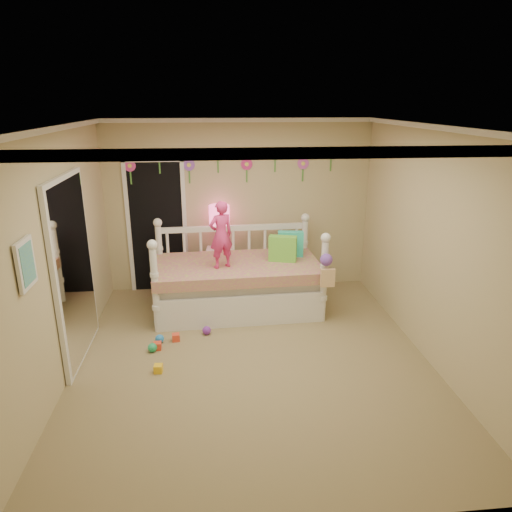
{
  "coord_description": "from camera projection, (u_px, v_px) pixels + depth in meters",
  "views": [
    {
      "loc": [
        -0.42,
        -4.7,
        2.84
      ],
      "look_at": [
        0.1,
        0.6,
        1.05
      ],
      "focal_mm": 32.58,
      "sensor_mm": 36.0,
      "label": 1
    }
  ],
  "objects": [
    {
      "name": "floor",
      "position": [
        253.0,
        358.0,
        5.37
      ],
      "size": [
        4.0,
        4.5,
        0.01
      ],
      "primitive_type": "cube",
      "color": "#7F684C",
      "rests_on": "ground"
    },
    {
      "name": "ceiling",
      "position": [
        252.0,
        126.0,
        4.55
      ],
      "size": [
        4.0,
        4.5,
        0.01
      ],
      "primitive_type": "cube",
      "color": "white",
      "rests_on": "floor"
    },
    {
      "name": "back_wall",
      "position": [
        239.0,
        207.0,
        7.08
      ],
      "size": [
        4.0,
        0.01,
        2.6
      ],
      "primitive_type": "cube",
      "color": "tan",
      "rests_on": "floor"
    },
    {
      "name": "left_wall",
      "position": [
        59.0,
        258.0,
        4.77
      ],
      "size": [
        0.01,
        4.5,
        2.6
      ],
      "primitive_type": "cube",
      "color": "tan",
      "rests_on": "floor"
    },
    {
      "name": "right_wall",
      "position": [
        432.0,
        246.0,
        5.15
      ],
      "size": [
        0.01,
        4.5,
        2.6
      ],
      "primitive_type": "cube",
      "color": "tan",
      "rests_on": "floor"
    },
    {
      "name": "crown_molding",
      "position": [
        252.0,
        129.0,
        4.56
      ],
      "size": [
        4.0,
        4.5,
        0.06
      ],
      "primitive_type": null,
      "color": "white",
      "rests_on": "ceiling"
    },
    {
      "name": "daybed",
      "position": [
        237.0,
        267.0,
        6.48
      ],
      "size": [
        2.36,
        1.34,
        1.25
      ],
      "primitive_type": null,
      "rotation": [
        0.0,
        0.0,
        0.04
      ],
      "color": "white",
      "rests_on": "floor"
    },
    {
      "name": "pillow_turquoise",
      "position": [
        291.0,
        244.0,
        6.67
      ],
      "size": [
        0.38,
        0.17,
        0.36
      ],
      "primitive_type": "cube",
      "rotation": [
        0.0,
        0.0,
        -0.13
      ],
      "color": "#2AD5AB",
      "rests_on": "daybed"
    },
    {
      "name": "pillow_lime",
      "position": [
        283.0,
        249.0,
        6.46
      ],
      "size": [
        0.4,
        0.24,
        0.36
      ],
      "primitive_type": "cube",
      "rotation": [
        0.0,
        0.0,
        -0.28
      ],
      "color": "#6FCF3F",
      "rests_on": "daybed"
    },
    {
      "name": "child",
      "position": [
        221.0,
        235.0,
        6.12
      ],
      "size": [
        0.39,
        0.33,
        0.91
      ],
      "primitive_type": "imported",
      "rotation": [
        0.0,
        0.0,
        3.56
      ],
      "color": "#E83482",
      "rests_on": "daybed"
    },
    {
      "name": "nightstand",
      "position": [
        221.0,
        270.0,
        7.19
      ],
      "size": [
        0.44,
        0.35,
        0.69
      ],
      "primitive_type": "cube",
      "rotation": [
        0.0,
        0.0,
        -0.09
      ],
      "color": "white",
      "rests_on": "floor"
    },
    {
      "name": "table_lamp",
      "position": [
        219.0,
        220.0,
        6.94
      ],
      "size": [
        0.31,
        0.31,
        0.67
      ],
      "color": "#EA1F84",
      "rests_on": "nightstand"
    },
    {
      "name": "closet_doorway",
      "position": [
        157.0,
        226.0,
        7.04
      ],
      "size": [
        0.9,
        0.04,
        2.07
      ],
      "primitive_type": "cube",
      "color": "black",
      "rests_on": "back_wall"
    },
    {
      "name": "flower_decals",
      "position": [
        232.0,
        164.0,
        6.86
      ],
      "size": [
        3.4,
        0.02,
        0.5
      ],
      "primitive_type": null,
      "color": "#B2668C",
      "rests_on": "back_wall"
    },
    {
      "name": "mirror_closet",
      "position": [
        74.0,
        270.0,
        5.14
      ],
      "size": [
        0.07,
        1.3,
        2.1
      ],
      "primitive_type": "cube",
      "color": "white",
      "rests_on": "left_wall"
    },
    {
      "name": "wall_picture",
      "position": [
        26.0,
        264.0,
        3.85
      ],
      "size": [
        0.05,
        0.34,
        0.42
      ],
      "primitive_type": "cube",
      "color": "white",
      "rests_on": "left_wall"
    },
    {
      "name": "hanging_bag",
      "position": [
        326.0,
        271.0,
        5.93
      ],
      "size": [
        0.2,
        0.16,
        0.36
      ],
      "primitive_type": null,
      "color": "beige",
      "rests_on": "daybed"
    },
    {
      "name": "toy_scatter",
      "position": [
        180.0,
        343.0,
        5.59
      ],
      "size": [
        1.21,
        1.5,
        0.11
      ],
      "primitive_type": null,
      "rotation": [
        0.0,
        0.0,
        -0.37
      ],
      "color": "#996666",
      "rests_on": "floor"
    }
  ]
}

